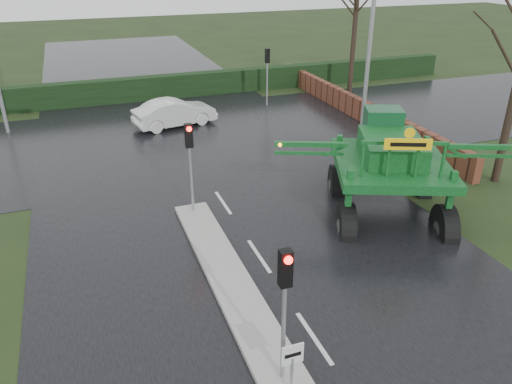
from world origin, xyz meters
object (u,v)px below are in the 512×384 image
object	(u,v)px
traffic_signal_mid	(190,150)
street_light_right	(366,20)
traffic_signal_near	(285,289)
white_sedan	(176,126)
crop_sprayer	(350,168)
keep_left_sign	(292,361)
traffic_signal_far	(267,64)

from	to	relation	value
traffic_signal_mid	street_light_right	world-z (taller)	street_light_right
traffic_signal_near	white_sedan	xyz separation A→B (m)	(1.52, 18.97, -2.59)
crop_sprayer	traffic_signal_near	bearing A→B (deg)	-107.47
keep_left_sign	street_light_right	bearing A→B (deg)	54.88
traffic_signal_mid	traffic_signal_far	world-z (taller)	same
keep_left_sign	traffic_signal_mid	size ratio (longest dim) A/B	0.38
traffic_signal_mid	traffic_signal_far	distance (m)	14.75
traffic_signal_far	white_sedan	world-z (taller)	traffic_signal_far
traffic_signal_mid	keep_left_sign	bearing A→B (deg)	-90.00
traffic_signal_near	traffic_signal_mid	world-z (taller)	same
traffic_signal_far	street_light_right	bearing A→B (deg)	101.95
crop_sprayer	keep_left_sign	bearing A→B (deg)	-105.19
traffic_signal_far	white_sedan	size ratio (longest dim) A/B	0.77
traffic_signal_far	crop_sprayer	world-z (taller)	crop_sprayer
traffic_signal_mid	crop_sprayer	distance (m)	5.59
crop_sprayer	traffic_signal_mid	bearing A→B (deg)	173.76
traffic_signal_mid	street_light_right	bearing A→B (deg)	25.40
keep_left_sign	traffic_signal_near	distance (m)	1.61
street_light_right	crop_sprayer	bearing A→B (deg)	-122.63
traffic_signal_near	crop_sprayer	bearing A→B (deg)	49.94
white_sedan	street_light_right	bearing A→B (deg)	-138.11
traffic_signal_far	street_light_right	size ratio (longest dim) A/B	0.35
keep_left_sign	traffic_signal_near	bearing A→B (deg)	90.00
traffic_signal_near	white_sedan	world-z (taller)	traffic_signal_near
traffic_signal_near	keep_left_sign	bearing A→B (deg)	-90.00
keep_left_sign	crop_sprayer	size ratio (longest dim) A/B	0.17
street_light_right	white_sedan	bearing A→B (deg)	143.22
traffic_signal_near	traffic_signal_mid	xyz separation A→B (m)	(0.00, 8.50, 0.00)
traffic_signal_far	traffic_signal_near	bearing A→B (deg)	69.64
keep_left_sign	traffic_signal_far	world-z (taller)	traffic_signal_far
traffic_signal_near	traffic_signal_far	distance (m)	22.42
traffic_signal_mid	white_sedan	distance (m)	10.89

